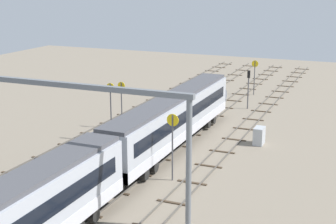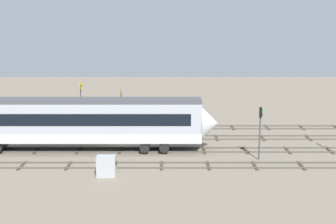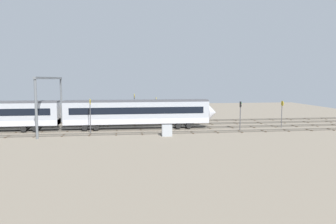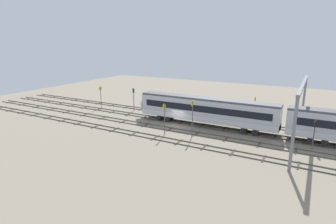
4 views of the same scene
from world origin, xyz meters
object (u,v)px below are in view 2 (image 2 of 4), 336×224
at_px(speed_sign_near_foreground, 82,101).
at_px(relay_cabinet, 108,166).
at_px(speed_sign_far_trackside, 123,104).
at_px(signal_light_trackside_departure, 261,126).

xyz_separation_m(speed_sign_near_foreground, relay_cabinet, (4.38, -13.59, -2.77)).
xyz_separation_m(speed_sign_far_trackside, relay_cabinet, (0.20, -14.65, -2.32)).
xyz_separation_m(speed_sign_near_foreground, speed_sign_far_trackside, (4.18, 1.07, -0.45)).
distance_m(signal_light_trackside_departure, relay_cabinet, 13.85).
height_order(speed_sign_near_foreground, relay_cabinet, speed_sign_near_foreground).
distance_m(speed_sign_far_trackside, relay_cabinet, 14.84).
relative_size(speed_sign_near_foreground, speed_sign_far_trackside, 1.15).
bearing_deg(speed_sign_near_foreground, signal_light_trackside_departure, -27.94).
relative_size(speed_sign_far_trackside, relay_cabinet, 2.97).
bearing_deg(signal_light_trackside_departure, relay_cabinet, -161.18).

